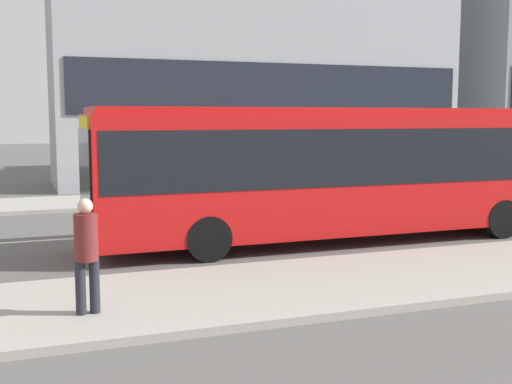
{
  "coord_description": "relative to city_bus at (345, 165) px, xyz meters",
  "views": [
    {
      "loc": [
        -5.31,
        -16.14,
        2.98
      ],
      "look_at": [
        -0.11,
        -2.15,
        1.23
      ],
      "focal_mm": 45.0,
      "sensor_mm": 36.0,
      "label": 1
    }
  ],
  "objects": [
    {
      "name": "lane_centerline",
      "position": [
        -2.06,
        2.45,
        -1.83
      ],
      "size": [
        41.8,
        0.16,
        0.01
      ],
      "color": "silver",
      "rests_on": "ground_plane"
    },
    {
      "name": "apartment_block_left_tower",
      "position": [
        3.23,
        14.58,
        5.72
      ],
      "size": [
        18.44,
        5.33,
        15.13
      ],
      "color": "#9EA3A8",
      "rests_on": "ground_plane"
    },
    {
      "name": "city_bus",
      "position": [
        0.0,
        0.0,
        0.0
      ],
      "size": [
        12.19,
        2.54,
        3.19
      ],
      "rotation": [
        0.0,
        0.0,
        0.04
      ],
      "color": "red",
      "rests_on": "ground_plane"
    },
    {
      "name": "sidewalk_near",
      "position": [
        -2.06,
        -3.8,
        -1.77
      ],
      "size": [
        44.0,
        3.5,
        0.13
      ],
      "color": "#A39E93",
      "rests_on": "ground_plane"
    },
    {
      "name": "sidewalk_far",
      "position": [
        -2.06,
        8.7,
        -1.77
      ],
      "size": [
        44.0,
        3.5,
        0.13
      ],
      "color": "#A39E93",
      "rests_on": "ground_plane"
    },
    {
      "name": "parked_car_0",
      "position": [
        9.63,
        5.95,
        -1.19
      ],
      "size": [
        3.93,
        1.81,
        1.39
      ],
      "color": "silver",
      "rests_on": "ground_plane"
    },
    {
      "name": "ground_plane",
      "position": [
        -2.06,
        2.45,
        -1.84
      ],
      "size": [
        120.0,
        120.0,
        0.0
      ],
      "primitive_type": "plane",
      "color": "#595654"
    },
    {
      "name": "pedestrian_near_stop",
      "position": [
        -6.5,
        -4.33,
        -0.75
      ],
      "size": [
        0.35,
        0.34,
        1.69
      ],
      "rotation": [
        0.0,
        0.0,
        3.22
      ],
      "color": "#23232D",
      "rests_on": "sidewalk_near"
    }
  ]
}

